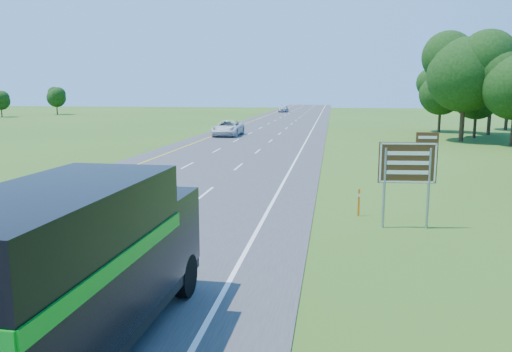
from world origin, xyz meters
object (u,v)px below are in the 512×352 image
Objects in this scene: horse_truck at (78,266)px; white_suv at (228,128)px; exit_sign at (409,167)px; far_car at (283,109)px.

white_suv is (-7.30, 48.48, -1.02)m from horse_truck.
horse_truck is 1.27× the size of white_suv.
horse_truck is 13.33m from exit_sign.
exit_sign reaches higher than horse_truck.
far_car is 102.57m from exit_sign.
white_suv reaches higher than far_car.
exit_sign reaches higher than far_car.
far_car is (0.19, 63.91, -0.05)m from white_suv.
white_suv is 1.72× the size of exit_sign.
far_car is at bearing 90.08° from white_suv.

